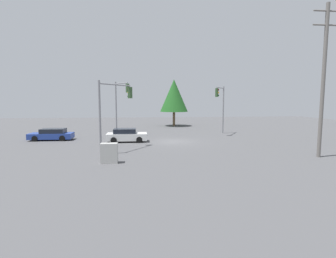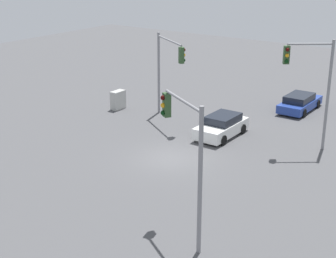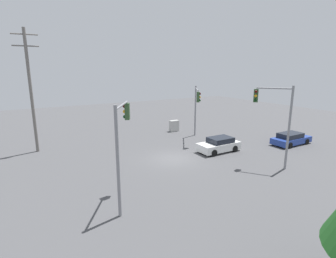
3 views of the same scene
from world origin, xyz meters
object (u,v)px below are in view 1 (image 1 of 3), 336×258
Objects in this scene: electrical_cabinet at (109,153)px; traffic_signal_aux at (113,103)px; traffic_signal_main at (221,102)px; traffic_signal_cross at (120,99)px; sedan_blue at (52,135)px; sedan_white at (126,135)px.

traffic_signal_aux is at bearing -88.65° from electrical_cabinet.
traffic_signal_main is 0.92× the size of traffic_signal_cross.
sedan_blue is 0.74× the size of traffic_signal_main.
traffic_signal_main reaches higher than traffic_signal_aux.
sedan_blue is 0.77× the size of traffic_signal_aux.
sedan_white is at bearing -94.03° from electrical_cabinet.
sedan_white is 0.68× the size of traffic_signal_main.
traffic_signal_main is at bearing -18.90° from traffic_signal_aux.
sedan_white is at bearing -103.64° from sedan_blue.
traffic_signal_aux reaches higher than sedan_white.
sedan_white is (-8.30, 2.01, 0.06)m from sedan_blue.
sedan_blue is 8.94m from traffic_signal_cross.
sedan_white is at bearing -35.64° from traffic_signal_main.
traffic_signal_cross reaches higher than traffic_signal_main.
traffic_signal_cross is 1.12× the size of traffic_signal_aux.
traffic_signal_main is 15.85m from traffic_signal_aux.
electrical_cabinet is at bearing -146.31° from sedan_blue.
sedan_blue is at bearing -56.31° from electrical_cabinet.
electrical_cabinet is at bearing -9.16° from traffic_signal_main.
traffic_signal_cross is (-7.32, -3.36, 3.89)m from sedan_blue.
sedan_blue is 8.54m from sedan_white.
traffic_signal_aux is (0.77, 4.86, 3.46)m from sedan_white.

